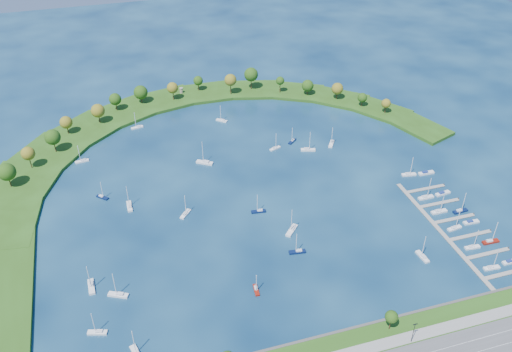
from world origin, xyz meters
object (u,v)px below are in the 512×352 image
object	(u,v)px
dock_system	(454,229)
moored_boat_5	(82,161)
moored_boat_15	(423,256)
docked_boat_2	(472,247)
harbor_tower	(181,90)
docked_boat_3	(491,241)
moored_boat_3	(118,294)
docked_boat_7	(460,211)
moored_boat_17	(259,211)
moored_boat_12	(308,149)
moored_boat_4	(331,143)
docked_boat_10	(409,174)
moored_boat_9	(222,120)
moored_boat_0	(91,286)
moored_boat_2	(129,206)
docked_boat_9	(443,193)
moored_boat_7	(185,213)
moored_boat_14	(297,251)
moored_boat_1	(102,197)
moored_boat_6	(97,332)
docked_boat_5	(471,222)
moored_boat_16	(275,148)
moored_boat_10	(205,162)
docked_boat_6	(439,211)
docked_boat_11	(426,173)
docked_boat_4	(455,228)
moored_boat_19	(292,230)
moored_boat_11	(292,141)
docked_boat_0	(492,267)
docked_boat_1	(510,262)
moored_boat_18	(256,289)

from	to	relation	value
dock_system	moored_boat_5	world-z (taller)	moored_boat_5
moored_boat_15	docked_boat_2	world-z (taller)	moored_boat_15
harbor_tower	docked_boat_3	world-z (taller)	docked_boat_3
moored_boat_3	docked_boat_7	distance (m)	170.64
moored_boat_17	moored_boat_12	bearing A→B (deg)	-126.91
moored_boat_4	docked_boat_10	xyz separation A→B (m)	(27.88, -42.72, -0.01)
moored_boat_9	moored_boat_12	size ratio (longest dim) A/B	0.88
moored_boat_0	moored_boat_2	bearing A→B (deg)	155.31
harbor_tower	docked_boat_9	xyz separation A→B (m)	(110.20, -155.70, -3.34)
docked_boat_2	docked_boat_7	distance (m)	27.02
moored_boat_7	moored_boat_14	xyz separation A→B (m)	(43.94, -42.41, -0.00)
moored_boat_1	docked_boat_7	distance (m)	184.00
moored_boat_6	docked_boat_2	distance (m)	169.65
moored_boat_2	docked_boat_5	size ratio (longest dim) A/B	1.56
moored_boat_16	moored_boat_10	bearing A→B (deg)	162.77
moored_boat_0	moored_boat_10	bearing A→B (deg)	138.03
dock_system	moored_boat_17	size ratio (longest dim) A/B	7.58
moored_boat_0	docked_boat_6	size ratio (longest dim) A/B	1.07
moored_boat_7	moored_boat_1	bearing A→B (deg)	96.12
moored_boat_14	docked_boat_11	world-z (taller)	moored_boat_14
docked_boat_5	docked_boat_10	xyz separation A→B (m)	(-8.06, 45.66, 0.30)
moored_boat_0	docked_boat_11	world-z (taller)	moored_boat_0
moored_boat_4	moored_boat_0	bearing A→B (deg)	-28.12
moored_boat_17	moored_boat_14	bearing A→B (deg)	110.54
docked_boat_7	moored_boat_6	bearing A→B (deg)	-175.52
moored_boat_4	moored_boat_15	xyz separation A→B (m)	(-0.04, -103.07, -0.01)
moored_boat_0	docked_boat_9	world-z (taller)	moored_boat_0
moored_boat_2	moored_boat_4	distance (m)	126.21
moored_boat_4	docked_boat_7	size ratio (longest dim) A/B	1.04
dock_system	docked_boat_4	size ratio (longest dim) A/B	7.36
moored_boat_5	moored_boat_19	distance (m)	132.30
docked_boat_3	moored_boat_5	bearing A→B (deg)	146.98
moored_boat_9	moored_boat_14	bearing A→B (deg)	133.41
docked_boat_3	moored_boat_6	bearing A→B (deg)	-177.75
moored_boat_19	docked_boat_9	xyz separation A→B (m)	(86.50, 4.71, -0.32)
moored_boat_11	docked_boat_0	bearing A→B (deg)	68.96
moored_boat_16	docked_boat_2	distance (m)	124.58
moored_boat_1	moored_boat_12	distance (m)	120.67
moored_boat_0	moored_boat_3	world-z (taller)	moored_boat_0
moored_boat_5	moored_boat_7	distance (m)	80.82
docked_boat_1	docked_boat_3	size ratio (longest dim) A/B	0.63
harbor_tower	moored_boat_12	distance (m)	110.81
moored_boat_3	docked_boat_9	xyz separation A→B (m)	(170.46, 22.44, -0.29)
moored_boat_19	docked_boat_0	world-z (taller)	moored_boat_19
moored_boat_18	moored_boat_6	bearing A→B (deg)	-81.35
docked_boat_2	docked_boat_5	size ratio (longest dim) A/B	1.33
moored_boat_0	docked_boat_0	world-z (taller)	moored_boat_0
harbor_tower	moored_boat_16	world-z (taller)	moored_boat_16
moored_boat_15	moored_boat_11	bearing A→B (deg)	6.36
docked_boat_3	harbor_tower	bearing A→B (deg)	121.67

